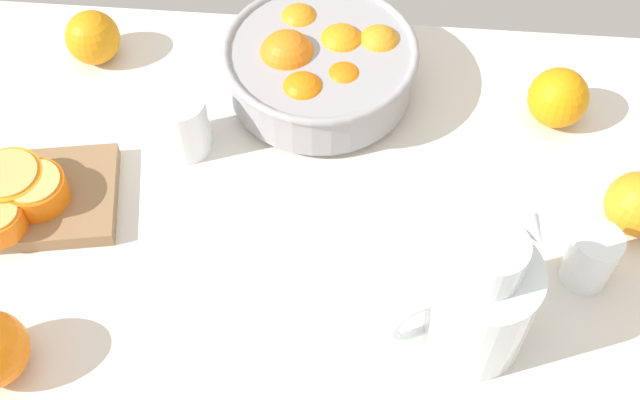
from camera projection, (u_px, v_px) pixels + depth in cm
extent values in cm
cube|color=silver|center=(315.00, 253.00, 103.34)|extent=(121.65, 83.36, 3.00)
cylinder|color=#99999E|center=(320.00, 88.00, 117.15)|extent=(23.98, 23.98, 1.20)
cylinder|color=#99999E|center=(320.00, 68.00, 113.87)|extent=(26.06, 26.06, 6.88)
torus|color=#99999E|center=(320.00, 50.00, 111.07)|extent=(27.26, 27.26, 1.20)
sphere|color=orange|center=(379.00, 49.00, 113.94)|extent=(6.73, 6.73, 6.73)
sphere|color=orange|center=(341.00, 50.00, 114.34)|extent=(7.49, 7.49, 7.49)
sphere|color=orange|center=(299.00, 27.00, 116.97)|extent=(6.73, 6.73, 6.73)
sphere|color=orange|center=(287.00, 58.00, 112.02)|extent=(7.94, 7.94, 7.94)
sphere|color=orange|center=(303.00, 96.00, 108.89)|extent=(6.74, 6.74, 6.74)
sphere|color=orange|center=(343.00, 86.00, 110.80)|extent=(6.85, 6.85, 6.85)
cylinder|color=white|center=(476.00, 303.00, 89.64)|extent=(12.71, 12.71, 13.90)
cylinder|color=white|center=(491.00, 258.00, 81.87)|extent=(7.30, 7.30, 5.19)
cone|color=white|center=(535.00, 233.00, 81.42)|extent=(3.86, 3.95, 2.80)
torus|color=white|center=(419.00, 319.00, 86.93)|extent=(7.06, 4.40, 7.32)
cylinder|color=#F2B43F|center=(473.00, 311.00, 91.13)|extent=(11.69, 11.69, 10.22)
cylinder|color=white|center=(591.00, 258.00, 96.43)|extent=(5.90, 5.90, 8.10)
cylinder|color=#FDA527|center=(587.00, 267.00, 98.07)|extent=(5.19, 5.19, 4.08)
cylinder|color=white|center=(182.00, 124.00, 108.05)|extent=(7.13, 7.13, 9.01)
cylinder|color=gold|center=(184.00, 130.00, 109.03)|extent=(6.28, 6.28, 6.61)
cube|color=olive|center=(16.00, 200.00, 104.92)|extent=(27.86, 19.32, 2.28)
cylinder|color=orange|center=(12.00, 183.00, 102.60)|extent=(8.64, 8.64, 3.98)
cylinder|color=#FAAE5A|center=(6.00, 173.00, 100.86)|extent=(7.61, 7.61, 0.30)
cylinder|color=orange|center=(37.00, 190.00, 102.16)|extent=(7.72, 7.72, 3.63)
cylinder|color=#F8B360|center=(32.00, 181.00, 100.57)|extent=(6.79, 6.79, 0.30)
sphere|color=orange|center=(558.00, 98.00, 111.26)|extent=(8.31, 8.31, 8.31)
sphere|color=orange|center=(638.00, 204.00, 100.94)|extent=(8.21, 8.21, 8.21)
sphere|color=orange|center=(93.00, 38.00, 118.43)|extent=(7.91, 7.91, 7.91)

